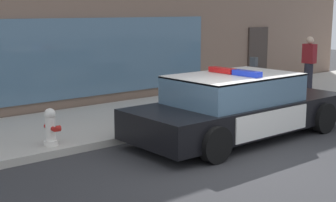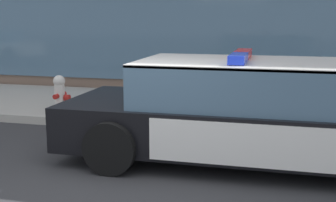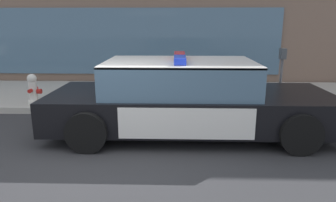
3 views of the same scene
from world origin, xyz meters
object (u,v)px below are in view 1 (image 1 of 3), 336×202
fire_hydrant (51,127)px  pedestrian_on_sidewalk (309,63)px  parking_meter (253,73)px  police_cruiser (238,106)px

fire_hydrant → pedestrian_on_sidewalk: bearing=5.0°
parking_meter → pedestrian_on_sidewalk: bearing=13.0°
police_cruiser → pedestrian_on_sidewalk: (5.94, 2.34, 0.33)m
pedestrian_on_sidewalk → police_cruiser: bearing=-161.1°
pedestrian_on_sidewalk → parking_meter: pedestrian_on_sidewalk is taller
police_cruiser → parking_meter: size_ratio=3.86×
police_cruiser → pedestrian_on_sidewalk: size_ratio=3.03×
police_cruiser → pedestrian_on_sidewalk: 6.39m
police_cruiser → pedestrian_on_sidewalk: bearing=21.3°
police_cruiser → fire_hydrant: size_ratio=7.13×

